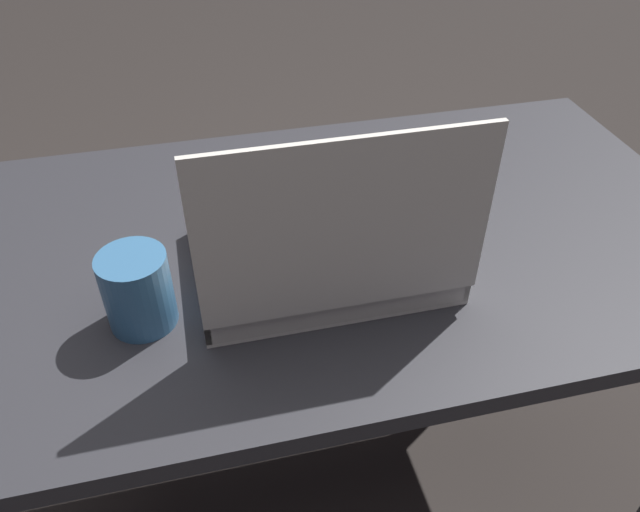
% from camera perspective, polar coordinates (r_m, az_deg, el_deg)
% --- Properties ---
extents(ground_plane, '(8.00, 8.00, 0.00)m').
position_cam_1_polar(ground_plane, '(1.55, 1.56, -19.57)').
color(ground_plane, '#2D2826').
extents(dining_table, '(1.22, 0.72, 0.72)m').
position_cam_1_polar(dining_table, '(1.07, 2.14, -2.23)').
color(dining_table, '#2D2D33').
rests_on(dining_table, ground_plane).
extents(donut_box, '(0.36, 0.27, 0.29)m').
position_cam_1_polar(donut_box, '(0.88, 0.47, 0.61)').
color(donut_box, silver).
rests_on(donut_box, dining_table).
extents(coffee_mug, '(0.09, 0.09, 0.11)m').
position_cam_1_polar(coffee_mug, '(0.85, -16.36, -2.93)').
color(coffee_mug, teal).
rests_on(coffee_mug, dining_table).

